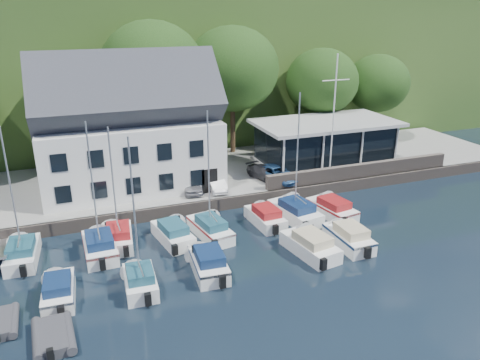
{
  "coord_description": "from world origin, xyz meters",
  "views": [
    {
      "loc": [
        -11.58,
        -21.16,
        15.01
      ],
      "look_at": [
        -0.22,
        9.0,
        3.12
      ],
      "focal_mm": 35.0,
      "sensor_mm": 36.0,
      "label": 1
    }
  ],
  "objects_px": {
    "car_blue": "(277,173)",
    "boat_r1_2": "(113,183)",
    "boat_r1_0": "(12,197)",
    "boat_r1_7": "(332,207)",
    "club_pavilion": "(325,142)",
    "car_white": "(216,183)",
    "harbor_building": "(129,134)",
    "boat_r2_2": "(208,261)",
    "boat_r1_4": "(209,175)",
    "dinghy_1": "(53,335)",
    "boat_r1_6": "(297,160)",
    "boat_r2_1": "(135,219)",
    "boat_r1_5": "(265,215)",
    "boat_r1_3": "(173,232)",
    "car_dgrey": "(264,173)",
    "dinghy_0": "(0,322)",
    "car_silver": "(191,184)",
    "boat_r1_1": "(93,188)",
    "boat_r2_0": "(58,288)",
    "boat_r2_4": "(349,235)",
    "flagpole": "(333,118)",
    "boat_r2_3": "(310,243)"
  },
  "relations": [
    {
      "from": "car_blue",
      "to": "boat_r1_2",
      "type": "bearing_deg",
      "value": -177.87
    },
    {
      "from": "boat_r1_0",
      "to": "boat_r1_7",
      "type": "bearing_deg",
      "value": 1.8
    },
    {
      "from": "club_pavilion",
      "to": "boat_r1_7",
      "type": "height_order",
      "value": "club_pavilion"
    },
    {
      "from": "boat_r1_2",
      "to": "car_white",
      "type": "bearing_deg",
      "value": 36.52
    },
    {
      "from": "harbor_building",
      "to": "boat_r2_2",
      "type": "distance_m",
      "value": 14.9
    },
    {
      "from": "boat_r1_4",
      "to": "dinghy_1",
      "type": "xyz_separation_m",
      "value": [
        -10.27,
        -7.87,
        -4.16
      ]
    },
    {
      "from": "boat_r1_6",
      "to": "boat_r2_1",
      "type": "bearing_deg",
      "value": -166.31
    },
    {
      "from": "harbor_building",
      "to": "car_blue",
      "type": "relative_size",
      "value": 3.65
    },
    {
      "from": "boat_r1_5",
      "to": "boat_r2_2",
      "type": "bearing_deg",
      "value": -143.46
    },
    {
      "from": "car_blue",
      "to": "boat_r1_5",
      "type": "relative_size",
      "value": 0.71
    },
    {
      "from": "boat_r1_3",
      "to": "boat_r1_5",
      "type": "bearing_deg",
      "value": -7.43
    },
    {
      "from": "club_pavilion",
      "to": "boat_r1_0",
      "type": "distance_m",
      "value": 27.48
    },
    {
      "from": "car_dgrey",
      "to": "dinghy_0",
      "type": "distance_m",
      "value": 23.62
    },
    {
      "from": "car_silver",
      "to": "boat_r1_1",
      "type": "distance_m",
      "value": 10.46
    },
    {
      "from": "club_pavilion",
      "to": "boat_r1_1",
      "type": "height_order",
      "value": "boat_r1_1"
    },
    {
      "from": "boat_r1_0",
      "to": "boat_r2_0",
      "type": "xyz_separation_m",
      "value": [
        2.07,
        -5.18,
        -3.68
      ]
    },
    {
      "from": "boat_r1_0",
      "to": "dinghy_0",
      "type": "height_order",
      "value": "boat_r1_0"
    },
    {
      "from": "boat_r1_0",
      "to": "boat_r2_1",
      "type": "height_order",
      "value": "boat_r2_1"
    },
    {
      "from": "boat_r2_4",
      "to": "car_silver",
      "type": "bearing_deg",
      "value": 125.71
    },
    {
      "from": "boat_r1_2",
      "to": "car_blue",
      "type": "bearing_deg",
      "value": 26.03
    },
    {
      "from": "boat_r1_0",
      "to": "boat_r1_6",
      "type": "height_order",
      "value": "boat_r1_6"
    },
    {
      "from": "boat_r1_0",
      "to": "boat_r1_7",
      "type": "height_order",
      "value": "boat_r1_0"
    },
    {
      "from": "flagpole",
      "to": "boat_r1_3",
      "type": "height_order",
      "value": "flagpole"
    },
    {
      "from": "club_pavilion",
      "to": "boat_r1_6",
      "type": "relative_size",
      "value": 1.4
    },
    {
      "from": "flagpole",
      "to": "dinghy_1",
      "type": "height_order",
      "value": "flagpole"
    },
    {
      "from": "boat_r1_1",
      "to": "dinghy_0",
      "type": "bearing_deg",
      "value": -133.35
    },
    {
      "from": "boat_r1_7",
      "to": "boat_r2_1",
      "type": "xyz_separation_m",
      "value": [
        -15.43,
        -5.02,
        3.71
      ]
    },
    {
      "from": "club_pavilion",
      "to": "boat_r1_6",
      "type": "height_order",
      "value": "boat_r1_6"
    },
    {
      "from": "car_silver",
      "to": "boat_r2_3",
      "type": "relative_size",
      "value": 0.57
    },
    {
      "from": "flagpole",
      "to": "boat_r1_5",
      "type": "relative_size",
      "value": 1.9
    },
    {
      "from": "boat_r1_7",
      "to": "boat_r2_1",
      "type": "relative_size",
      "value": 0.7
    },
    {
      "from": "boat_r1_1",
      "to": "flagpole",
      "type": "bearing_deg",
      "value": 13.56
    },
    {
      "from": "car_white",
      "to": "dinghy_0",
      "type": "bearing_deg",
      "value": -135.65
    },
    {
      "from": "boat_r1_7",
      "to": "boat_r2_4",
      "type": "bearing_deg",
      "value": -117.8
    },
    {
      "from": "boat_r1_4",
      "to": "boat_r1_6",
      "type": "relative_size",
      "value": 0.97
    },
    {
      "from": "car_white",
      "to": "boat_r1_5",
      "type": "bearing_deg",
      "value": -64.11
    },
    {
      "from": "flagpole",
      "to": "boat_r1_4",
      "type": "bearing_deg",
      "value": -157.33
    },
    {
      "from": "harbor_building",
      "to": "boat_r2_0",
      "type": "relative_size",
      "value": 2.69
    },
    {
      "from": "boat_r1_4",
      "to": "dinghy_0",
      "type": "relative_size",
      "value": 3.18
    },
    {
      "from": "boat_r1_3",
      "to": "boat_r2_2",
      "type": "bearing_deg",
      "value": -86.46
    },
    {
      "from": "boat_r2_1",
      "to": "boat_r2_2",
      "type": "xyz_separation_m",
      "value": [
        4.15,
        0.43,
        -3.64
      ]
    },
    {
      "from": "car_dgrey",
      "to": "boat_r2_1",
      "type": "distance_m",
      "value": 17.64
    },
    {
      "from": "flagpole",
      "to": "boat_r2_2",
      "type": "bearing_deg",
      "value": -145.3
    },
    {
      "from": "boat_r1_2",
      "to": "dinghy_0",
      "type": "relative_size",
      "value": 3.14
    },
    {
      "from": "boat_r1_1",
      "to": "boat_r1_7",
      "type": "relative_size",
      "value": 1.51
    },
    {
      "from": "boat_r1_7",
      "to": "boat_r2_4",
      "type": "distance_m",
      "value": 4.89
    },
    {
      "from": "car_blue",
      "to": "boat_r1_2",
      "type": "height_order",
      "value": "boat_r1_2"
    },
    {
      "from": "boat_r2_4",
      "to": "dinghy_1",
      "type": "distance_m",
      "value": 18.83
    },
    {
      "from": "boat_r1_6",
      "to": "boat_r2_4",
      "type": "height_order",
      "value": "boat_r1_6"
    },
    {
      "from": "harbor_building",
      "to": "boat_r2_4",
      "type": "height_order",
      "value": "harbor_building"
    }
  ]
}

